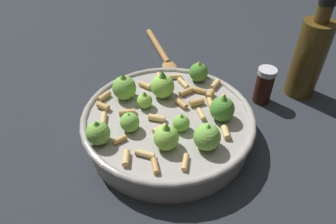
% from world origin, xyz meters
% --- Properties ---
extents(ground_plane, '(2.40, 2.40, 0.00)m').
position_xyz_m(ground_plane, '(0.00, 0.00, 0.00)').
color(ground_plane, '#23282D').
extents(cooking_pan, '(0.32, 0.32, 0.11)m').
position_xyz_m(cooking_pan, '(-0.00, 0.00, 0.03)').
color(cooking_pan, '#9E9993').
rests_on(cooking_pan, ground).
extents(pepper_shaker, '(0.04, 0.04, 0.08)m').
position_xyz_m(pepper_shaker, '(0.21, -0.08, 0.04)').
color(pepper_shaker, '#33140F').
rests_on(pepper_shaker, ground).
extents(olive_oil_bottle, '(0.06, 0.06, 0.22)m').
position_xyz_m(olive_oil_bottle, '(0.30, -0.13, 0.09)').
color(olive_oil_bottle, '#4C3814').
rests_on(olive_oil_bottle, ground).
extents(wooden_spoon, '(0.14, 0.20, 0.02)m').
position_xyz_m(wooden_spoon, '(0.22, 0.21, 0.01)').
color(wooden_spoon, '#9E703D').
rests_on(wooden_spoon, ground).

